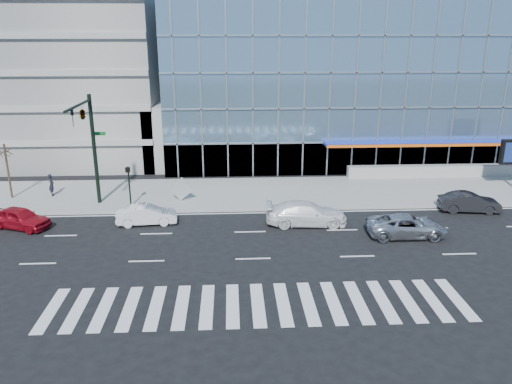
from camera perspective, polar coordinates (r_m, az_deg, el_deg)
ground at (r=32.23m, az=-0.68°, el=-4.58°), size 160.00×160.00×0.00m
sidewalk at (r=39.71m, az=-1.16°, el=-0.08°), size 120.00×8.00×0.15m
theatre_building at (r=58.00m, az=12.48°, el=12.69°), size 42.00×26.00×15.00m
parking_garage at (r=58.90m, az=-22.38°, el=14.32°), size 24.00×24.00×20.00m
ramp_block at (r=48.90m, az=-8.68°, el=6.68°), size 6.00×8.00×6.00m
traffic_signal at (r=36.23m, az=-18.84°, el=7.16°), size 1.14×5.74×8.00m
ped_signal_post at (r=36.90m, az=-14.33°, el=1.30°), size 0.30×0.33×3.00m
street_tree_near at (r=41.76m, az=-26.76°, el=4.16°), size 1.10×1.10×4.23m
silver_suv at (r=32.73m, az=16.86°, el=-3.72°), size 5.03×2.41×1.38m
white_suv at (r=33.36m, az=5.78°, el=-2.45°), size 5.44×2.42×1.55m
white_sedan at (r=34.08m, az=-12.37°, el=-2.56°), size 4.08×1.72×1.31m
dark_sedan at (r=38.69m, az=23.20°, el=-1.10°), size 4.36×2.01×1.39m
red_sedan at (r=36.06m, az=-25.40°, el=-2.70°), size 4.44×3.06×1.40m
pedestrian at (r=41.66m, az=-22.33°, el=0.77°), size 0.62×0.74×1.73m
tilted_panel at (r=37.79m, az=-8.54°, el=0.35°), size 1.83×0.08×1.83m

